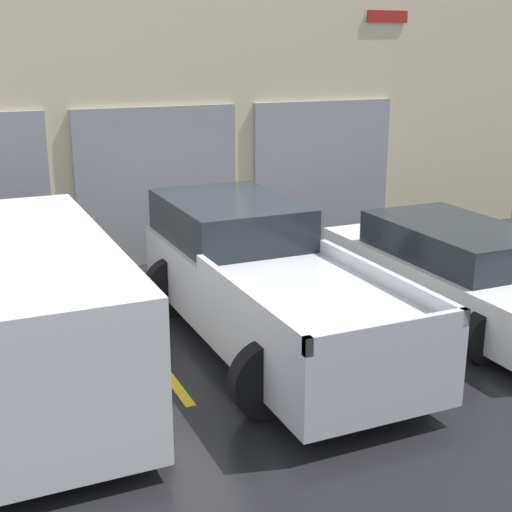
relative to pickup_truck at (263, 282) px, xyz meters
The scene contains 7 objects.
ground_plane 1.32m from the pickup_truck, 90.00° to the left, with size 28.00×28.00×0.00m, color black.
shophouse_building 4.80m from the pickup_truck, 90.08° to the left, with size 16.14×0.68×5.84m.
pickup_truck is the anchor object (origin of this frame).
sedan_white 2.99m from the pickup_truck, ahead, with size 2.21×4.80×1.32m.
sedan_side 2.99m from the pickup_truck, behind, with size 2.28×4.74×1.76m.
parking_stripe_left 1.71m from the pickup_truck, 169.40° to the right, with size 0.12×2.20×0.01m, color gold.
parking_stripe_centre 1.71m from the pickup_truck, 10.60° to the right, with size 0.12×2.20×0.01m, color gold.
Camera 1 is at (-3.68, -9.08, 3.77)m, focal length 50.00 mm.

